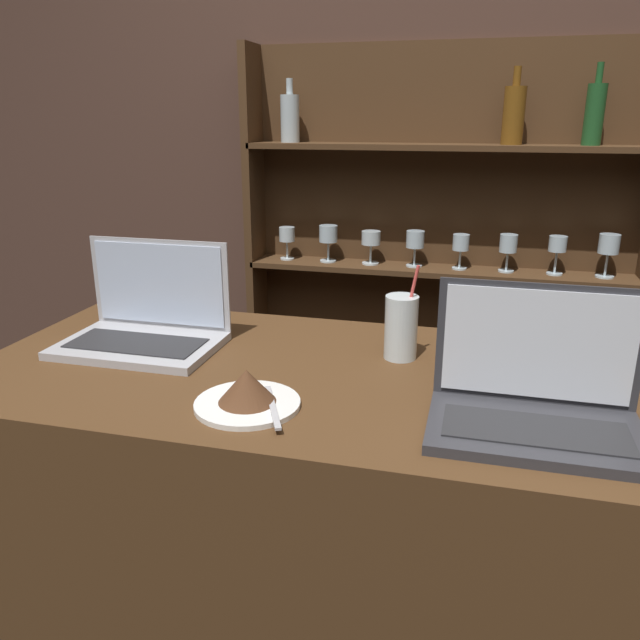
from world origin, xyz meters
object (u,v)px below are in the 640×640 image
cake_plate (247,392)px  water_glass (401,327)px  laptop_near (147,323)px  laptop_far (536,398)px

cake_plate → water_glass: water_glass is taller
water_glass → laptop_near: bearing=-174.2°
laptop_far → cake_plate: size_ratio=1.79×
cake_plate → water_glass: 0.39m
laptop_near → water_glass: laptop_near is taller
cake_plate → water_glass: bearing=52.9°
laptop_near → water_glass: bearing=5.8°
laptop_near → laptop_far: laptop_far is taller
laptop_near → water_glass: 0.58m
cake_plate → laptop_far: bearing=5.6°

